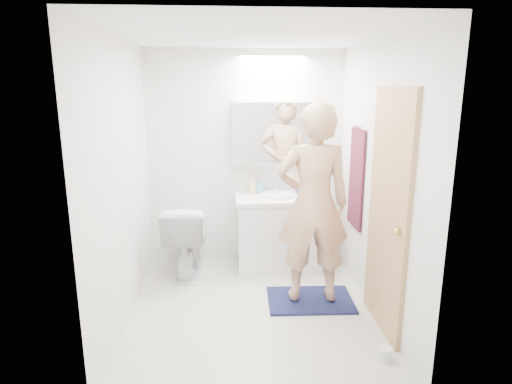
{
  "coord_description": "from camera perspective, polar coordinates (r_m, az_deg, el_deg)",
  "views": [
    {
      "loc": [
        -0.22,
        -3.65,
        2.0
      ],
      "look_at": [
        0.05,
        0.25,
        1.05
      ],
      "focal_mm": 30.61,
      "sensor_mm": 36.0,
      "label": 1
    }
  ],
  "objects": [
    {
      "name": "wall_right",
      "position": [
        3.96,
        15.59,
        1.5
      ],
      "size": [
        0.0,
        2.5,
        2.5
      ],
      "primitive_type": "plane",
      "rotation": [
        1.57,
        0.0,
        -1.57
      ],
      "color": "white",
      "rests_on": "floor"
    },
    {
      "name": "medicine_cabinet",
      "position": [
        4.88,
        2.2,
        7.78
      ],
      "size": [
        0.88,
        0.14,
        0.7
      ],
      "primitive_type": "cube",
      "color": "white",
      "rests_on": "wall_back"
    },
    {
      "name": "vanity_cabinet",
      "position": [
        4.92,
        2.92,
        -5.45
      ],
      "size": [
        0.9,
        0.55,
        0.78
      ],
      "primitive_type": "cube",
      "color": "white",
      "rests_on": "floor"
    },
    {
      "name": "wall_front",
      "position": [
        2.54,
        1.23,
        -4.74
      ],
      "size": [
        2.5,
        0.0,
        2.5
      ],
      "primitive_type": "plane",
      "rotation": [
        -1.57,
        0.0,
        0.0
      ],
      "color": "white",
      "rests_on": "floor"
    },
    {
      "name": "sink_basin",
      "position": [
        4.82,
        2.94,
        -0.33
      ],
      "size": [
        0.36,
        0.36,
        0.03
      ],
      "primitive_type": "cylinder",
      "color": "white",
      "rests_on": "countertop"
    },
    {
      "name": "wall_left",
      "position": [
        3.84,
        -17.13,
        1.01
      ],
      "size": [
        0.0,
        2.5,
        2.5
      ],
      "primitive_type": "plane",
      "rotation": [
        1.57,
        0.0,
        1.57
      ],
      "color": "white",
      "rests_on": "floor"
    },
    {
      "name": "door_knob",
      "position": [
        3.42,
        17.95,
        -4.93
      ],
      "size": [
        0.06,
        0.06,
        0.06
      ],
      "primitive_type": "sphere",
      "color": "gold",
      "rests_on": "door"
    },
    {
      "name": "person",
      "position": [
        3.98,
        7.48,
        -1.6
      ],
      "size": [
        0.68,
        0.46,
        1.83
      ],
      "primitive_type": "imported",
      "rotation": [
        0.0,
        0.0,
        3.11
      ],
      "color": "tan",
      "rests_on": "bath_rug"
    },
    {
      "name": "toilet_paper_roll",
      "position": [
        3.61,
        16.41,
        -19.65
      ],
      "size": [
        0.11,
        0.11,
        0.1
      ],
      "primitive_type": "cylinder",
      "color": "silver",
      "rests_on": "floor"
    },
    {
      "name": "soap_bottle_a",
      "position": [
        4.89,
        -0.48,
        1.03
      ],
      "size": [
        0.12,
        0.12,
        0.22
      ],
      "primitive_type": "imported",
      "rotation": [
        0.0,
        0.0,
        0.59
      ],
      "color": "#D2C688",
      "rests_on": "countertop"
    },
    {
      "name": "toothbrush_cup",
      "position": [
        4.97,
        5.54,
        0.42
      ],
      "size": [
        0.12,
        0.12,
        0.09
      ],
      "primitive_type": "imported",
      "rotation": [
        0.0,
        0.0,
        0.34
      ],
      "color": "#455ACF",
      "rests_on": "countertop"
    },
    {
      "name": "mirror_panel",
      "position": [
        4.8,
        2.29,
        7.68
      ],
      "size": [
        0.84,
        0.01,
        0.66
      ],
      "primitive_type": "cube",
      "color": "silver",
      "rests_on": "medicine_cabinet"
    },
    {
      "name": "bath_rug",
      "position": [
        4.32,
        7.08,
        -13.82
      ],
      "size": [
        0.82,
        0.58,
        0.02
      ],
      "primitive_type": "cube",
      "rotation": [
        0.0,
        0.0,
        -0.03
      ],
      "color": "#162246",
      "rests_on": "floor"
    },
    {
      "name": "floor",
      "position": [
        4.17,
        -0.46,
        -15.02
      ],
      "size": [
        2.5,
        2.5,
        0.0
      ],
      "primitive_type": "plane",
      "color": "silver",
      "rests_on": "ground"
    },
    {
      "name": "toilet",
      "position": [
        4.8,
        -9.05,
        -6.05
      ],
      "size": [
        0.48,
        0.8,
        0.79
      ],
      "primitive_type": "imported",
      "rotation": [
        0.0,
        0.0,
        3.09
      ],
      "color": "white",
      "rests_on": "floor"
    },
    {
      "name": "faucet",
      "position": [
        4.99,
        2.69,
        0.92
      ],
      "size": [
        0.02,
        0.02,
        0.16
      ],
      "primitive_type": "cylinder",
      "color": "silver",
      "rests_on": "countertop"
    },
    {
      "name": "wall_back",
      "position": [
        4.97,
        -1.38,
        4.4
      ],
      "size": [
        2.5,
        0.0,
        2.5
      ],
      "primitive_type": "plane",
      "rotation": [
        1.57,
        0.0,
        0.0
      ],
      "color": "white",
      "rests_on": "floor"
    },
    {
      "name": "countertop",
      "position": [
        4.8,
        2.98,
        -0.82
      ],
      "size": [
        0.95,
        0.58,
        0.04
      ],
      "primitive_type": "cube",
      "color": "white",
      "rests_on": "vanity_cabinet"
    },
    {
      "name": "soap_bottle_b",
      "position": [
        4.93,
        0.53,
        0.86
      ],
      "size": [
        0.09,
        0.09,
        0.17
      ],
      "primitive_type": "imported",
      "rotation": [
        0.0,
        0.0,
        -0.09
      ],
      "color": "#599DC0",
      "rests_on": "countertop"
    },
    {
      "name": "ceiling",
      "position": [
        3.68,
        -0.54,
        19.9
      ],
      "size": [
        2.5,
        2.5,
        0.0
      ],
      "primitive_type": "plane",
      "rotation": [
        3.14,
        0.0,
        0.0
      ],
      "color": "white",
      "rests_on": "floor"
    },
    {
      "name": "towel",
      "position": [
        4.49,
        12.95,
        1.74
      ],
      "size": [
        0.02,
        0.42,
        1.0
      ],
      "primitive_type": "cube",
      "color": "#171138",
      "rests_on": "wall_right"
    },
    {
      "name": "door",
      "position": [
        3.68,
        16.89,
        -2.7
      ],
      "size": [
        0.04,
        0.8,
        2.0
      ],
      "primitive_type": "cube",
      "color": "#A68753",
      "rests_on": "wall_right"
    },
    {
      "name": "towel_hook",
      "position": [
        4.41,
        13.15,
        8.37
      ],
      "size": [
        0.07,
        0.02,
        0.02
      ],
      "primitive_type": "cylinder",
      "rotation": [
        0.0,
        1.57,
        0.0
      ],
      "color": "silver",
      "rests_on": "wall_right"
    }
  ]
}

